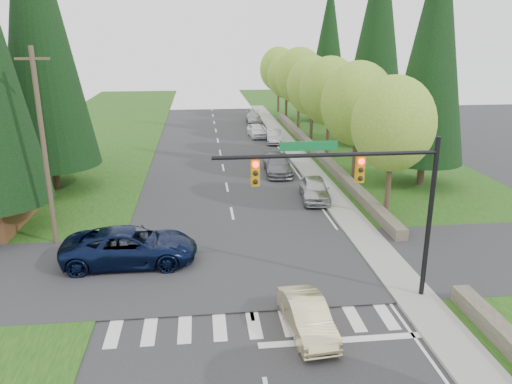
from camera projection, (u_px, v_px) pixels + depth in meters
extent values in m
plane|color=#28282B|center=(265.00, 379.00, 15.89)|extent=(120.00, 120.00, 0.00)
cube|color=#184111|center=(406.00, 185.00, 36.22)|extent=(14.00, 110.00, 0.06)
cube|color=#184111|center=(34.00, 197.00, 33.42)|extent=(14.00, 110.00, 0.06)
cube|color=#28282B|center=(243.00, 268.00, 23.47)|extent=(120.00, 8.00, 0.10)
cube|color=gray|center=(318.00, 179.00, 37.44)|extent=(1.80, 80.00, 0.13)
cube|color=gray|center=(307.00, 180.00, 37.35)|extent=(0.20, 80.00, 0.13)
cube|color=#4C4438|center=(316.00, 151.00, 45.11)|extent=(0.70, 40.00, 0.70)
cylinder|color=black|center=(429.00, 221.00, 19.89)|extent=(0.20, 0.20, 6.80)
cylinder|color=black|center=(327.00, 155.00, 18.58)|extent=(8.60, 0.16, 0.16)
cube|color=#0C662D|center=(309.00, 146.00, 18.45)|extent=(2.20, 0.04, 0.35)
cube|color=#BF8C0C|center=(360.00, 170.00, 18.91)|extent=(0.32, 0.24, 1.00)
sphere|color=#FF0C05|center=(362.00, 161.00, 18.67)|extent=(0.22, 0.22, 0.22)
cube|color=#BF8C0C|center=(255.00, 173.00, 18.48)|extent=(0.32, 0.24, 1.00)
sphere|color=#FF0C05|center=(256.00, 164.00, 18.24)|extent=(0.22, 0.22, 0.22)
cylinder|color=#473828|center=(44.00, 150.00, 24.72)|extent=(0.24, 0.24, 10.00)
cube|color=#473828|center=(32.00, 59.00, 23.38)|extent=(1.60, 0.10, 0.12)
cylinder|color=#38281C|center=(389.00, 178.00, 29.41)|extent=(0.32, 0.32, 4.76)
ellipsoid|color=olive|center=(393.00, 124.00, 28.43)|extent=(4.80, 4.80, 5.52)
cylinder|color=#38281C|center=(355.00, 150.00, 36.03)|extent=(0.32, 0.32, 4.93)
ellipsoid|color=olive|center=(358.00, 104.00, 35.01)|extent=(5.20, 5.20, 5.98)
cylinder|color=#38281C|center=(328.00, 132.00, 42.61)|extent=(0.32, 0.32, 5.04)
ellipsoid|color=olive|center=(330.00, 91.00, 41.58)|extent=(5.00, 5.00, 5.75)
cylinder|color=#38281C|center=(311.00, 119.00, 49.29)|extent=(0.32, 0.32, 4.82)
ellipsoid|color=olive|center=(312.00, 86.00, 48.30)|extent=(5.00, 5.00, 5.75)
cylinder|color=#38281C|center=(299.00, 108.00, 55.87)|extent=(0.32, 0.32, 5.15)
ellipsoid|color=olive|center=(299.00, 76.00, 54.81)|extent=(5.40, 5.40, 6.21)
cylinder|color=#38281C|center=(286.00, 102.00, 62.55)|extent=(0.32, 0.32, 4.70)
ellipsoid|color=olive|center=(287.00, 76.00, 61.58)|extent=(4.80, 4.80, 5.52)
cylinder|color=#38281C|center=(278.00, 94.00, 69.14)|extent=(0.32, 0.32, 4.98)
ellipsoid|color=olive|center=(279.00, 69.00, 68.12)|extent=(5.20, 5.20, 5.98)
cylinder|color=#38281C|center=(56.00, 175.00, 35.13)|extent=(0.50, 0.50, 2.00)
cone|color=black|center=(36.00, 21.00, 32.00)|extent=(6.46, 6.46, 19.00)
cylinder|color=#38281C|center=(50.00, 156.00, 40.60)|extent=(0.50, 0.50, 2.00)
cone|color=black|center=(35.00, 37.00, 37.77)|extent=(5.78, 5.78, 17.00)
cylinder|color=#38281C|center=(421.00, 172.00, 36.03)|extent=(0.50, 0.50, 2.00)
cone|color=black|center=(434.00, 45.00, 33.36)|extent=(5.44, 5.44, 16.00)
cylinder|color=#38281C|center=(370.00, 134.00, 49.39)|extent=(0.50, 0.50, 2.00)
cone|color=black|center=(378.00, 30.00, 46.42)|extent=(6.12, 6.12, 18.00)
cylinder|color=#38281C|center=(326.00, 113.00, 62.54)|extent=(0.50, 0.50, 2.00)
cone|color=black|center=(329.00, 44.00, 60.02)|extent=(5.10, 5.10, 15.00)
imported|color=beige|center=(307.00, 317.00, 18.23)|extent=(1.70, 4.00, 1.28)
imported|color=black|center=(130.00, 246.00, 23.67)|extent=(6.29, 2.90, 1.75)
imported|color=#B2B1B6|center=(315.00, 189.00, 32.83)|extent=(2.23, 4.58, 1.51)
imported|color=slate|center=(278.00, 164.00, 39.08)|extent=(2.27, 5.12, 1.46)
imported|color=#A2A2A6|center=(274.00, 136.00, 50.11)|extent=(1.84, 4.10, 1.31)
imported|color=white|center=(257.00, 131.00, 52.90)|extent=(1.94, 4.16, 1.38)
imported|color=#A09FA4|center=(254.00, 118.00, 61.14)|extent=(1.90, 4.41, 1.27)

